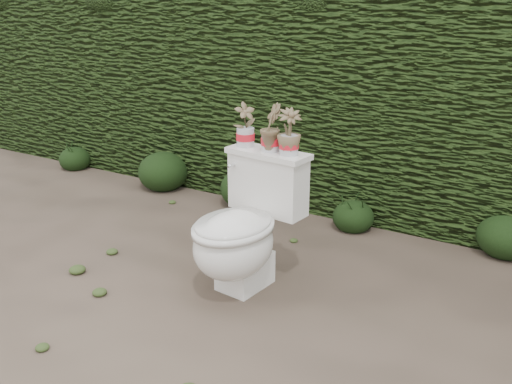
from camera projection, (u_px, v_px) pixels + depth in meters
The scene contains 11 objects.
ground at pixel (230, 268), 3.57m from camera, with size 60.00×60.00×0.00m, color brown.
hedge at pixel (338, 102), 4.60m from camera, with size 8.00×1.00×1.60m, color #2B4416.
toilet at pixel (243, 231), 3.23m from camera, with size 0.53×0.72×0.78m.
potted_plant_left at pixel (245, 126), 3.32m from camera, with size 0.13×0.09×0.25m, color #237331.
potted_plant_center at pixel (271, 129), 3.22m from camera, with size 0.14×0.11×0.26m, color #237331.
potted_plant_right at pixel (289, 133), 3.15m from camera, with size 0.14×0.14×0.24m, color #237331.
liriope_clump_0 at pixel (75, 156), 5.57m from camera, with size 0.30×0.30×0.24m, color black.
liriope_clump_1 at pixel (163, 169), 5.00m from camera, with size 0.44×0.44×0.35m, color black.
liriope_clump_2 at pixel (247, 185), 4.58m from camera, with size 0.43×0.43×0.34m, color black.
liriope_clump_3 at pixel (353, 213), 4.13m from camera, with size 0.30×0.30×0.24m, color black.
liriope_clump_4 at pixel (507, 232), 3.72m from camera, with size 0.38×0.38×0.31m, color black.
Camera 1 is at (1.81, -2.66, 1.63)m, focal length 40.00 mm.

